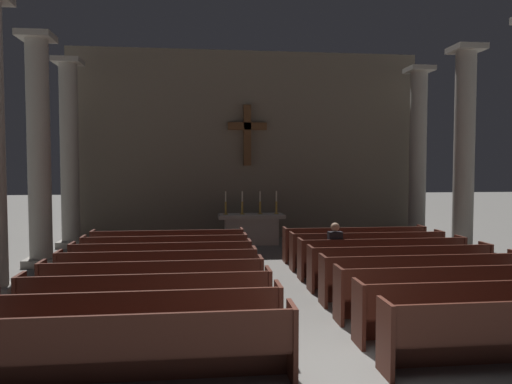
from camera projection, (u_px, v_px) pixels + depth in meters
The scene contains 27 objects.
ground_plane at pixel (338, 377), 6.04m from camera, with size 80.00×80.00×0.00m, color slate.
pew_left_row_1 at pixel (129, 349), 5.68m from camera, with size 3.94×0.50×0.95m.
pew_left_row_2 at pixel (140, 321), 6.71m from camera, with size 3.94×0.50×0.95m.
pew_left_row_3 at pixel (148, 301), 7.73m from camera, with size 3.94×0.50×0.95m.
pew_left_row_4 at pixel (154, 285), 8.75m from camera, with size 3.94×0.50×0.95m.
pew_left_row_5 at pixel (159, 273), 9.78m from camera, with size 3.94×0.50×0.95m.
pew_left_row_6 at pixel (162, 263), 10.80m from camera, with size 3.94×0.50×0.95m.
pew_left_row_7 at pixel (166, 254), 11.82m from camera, with size 3.94×0.50×0.95m.
pew_left_row_8 at pixel (168, 247), 12.85m from camera, with size 3.94×0.50×0.95m.
pew_right_row_2 at pixel (485, 309), 7.28m from camera, with size 3.94×0.50×0.95m.
pew_right_row_3 at pixel (450, 291), 8.31m from camera, with size 3.94×0.50×0.95m.
pew_right_row_4 at pixel (422, 278), 9.33m from camera, with size 3.94×0.50×0.95m.
pew_right_row_5 at pixel (400, 267), 10.35m from camera, with size 3.94×0.50×0.95m.
pew_right_row_6 at pixel (382, 258), 11.38m from camera, with size 3.94×0.50×0.95m.
pew_right_row_7 at pixel (367, 250), 12.40m from camera, with size 3.94×0.50×0.95m.
pew_right_row_8 at pixel (354, 244), 13.43m from camera, with size 3.94×0.50×0.95m.
column_left_third at pixel (39, 154), 12.63m from camera, with size 0.86×0.86×6.02m.
column_right_third at pixel (464, 155), 13.97m from camera, with size 0.86×0.86×6.02m.
column_left_fourth at pixel (70, 156), 15.60m from camera, with size 0.86×0.86×6.02m.
column_right_fourth at pixel (418, 157), 16.93m from camera, with size 0.86×0.86×6.02m.
altar at pixel (251, 228), 16.29m from camera, with size 2.20×0.90×1.01m.
candlestick_outer_left at pixel (226, 207), 16.15m from camera, with size 0.16×0.16×0.77m.
candlestick_inner_left at pixel (242, 207), 16.22m from camera, with size 0.16×0.16×0.77m.
candlestick_inner_right at pixel (260, 207), 16.28m from camera, with size 0.16×0.16×0.77m.
candlestick_outer_right at pixel (276, 206), 16.35m from camera, with size 0.16×0.16×0.77m.
apse_with_cross at pixel (247, 145), 17.72m from camera, with size 12.60×0.51×6.75m.
lone_worshipper at pixel (334, 249), 11.27m from camera, with size 0.32×0.43×1.32m.
Camera 1 is at (-1.69, -5.75, 2.62)m, focal length 34.21 mm.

